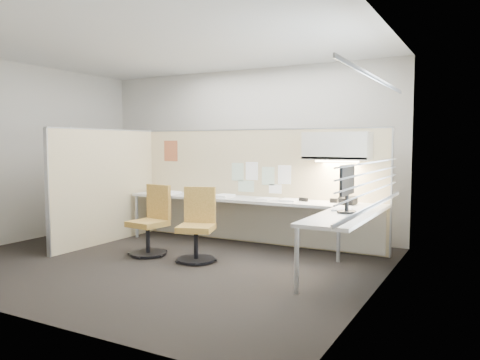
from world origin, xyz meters
The scene contains 28 objects.
floor centered at (0.00, 0.00, -0.01)m, with size 5.50×4.50×0.01m, color black.
ceiling centered at (0.00, 0.00, 2.80)m, with size 5.50×4.50×0.01m, color white.
wall_back centered at (0.00, 2.25, 1.40)m, with size 5.50×0.02×2.80m, color beige.
wall_front centered at (0.00, -2.25, 1.40)m, with size 5.50×0.02×2.80m, color beige.
wall_left centered at (-2.75, 0.00, 1.40)m, with size 0.02×4.50×2.80m, color beige.
wall_right centered at (2.75, 0.00, 1.40)m, with size 0.02×4.50×2.80m, color beige.
window_pane centered at (2.73, 0.00, 1.55)m, with size 0.01×2.80×1.30m, color #A2B1BC.
partition_back centered at (0.55, 1.60, 0.88)m, with size 4.10×0.06×1.75m, color #CBB98D.
partition_left centered at (-1.50, 0.50, 0.88)m, with size 0.06×2.20×1.75m, color #CBB98D.
desk centered at (0.93, 1.13, 0.60)m, with size 4.00×2.07×0.73m.
overhead_bin centered at (1.90, 1.39, 1.51)m, with size 0.90×0.36×0.38m, color beige.
task_light_strip centered at (1.90, 1.39, 1.30)m, with size 0.60×0.06×0.02m, color #FFEABF.
pinned_papers centered at (0.63, 1.57, 1.03)m, with size 1.01×0.00×0.47m.
poster centered at (-1.05, 1.57, 1.42)m, with size 0.28×0.00×0.35m, color orange.
chair_left centered at (-0.36, 0.18, 0.45)m, with size 0.50×0.52×0.95m.
chair_right centered at (0.39, 0.21, 0.44)m, with size 0.57×0.58×0.95m.
monitor centered at (2.30, 0.49, 1.06)m, with size 0.22×0.54×0.56m.
phone centered at (2.09, 1.28, 0.78)m, with size 0.23×0.22×0.12m.
stapler centered at (1.45, 1.32, 0.76)m, with size 0.14×0.04×0.05m, color black.
tape_dispenser centered at (1.88, 1.36, 0.76)m, with size 0.10×0.06×0.06m, color black.
coat_hook centered at (-1.58, -0.22, 1.42)m, with size 0.18×0.45×1.35m.
paper_stack_0 centered at (-0.94, 1.21, 0.75)m, with size 0.23×0.30×0.04m, color white.
paper_stack_1 centered at (-0.36, 1.27, 0.74)m, with size 0.23×0.30×0.02m, color white.
paper_stack_2 centered at (0.21, 1.20, 0.75)m, with size 0.23×0.30×0.04m, color white.
paper_stack_3 centered at (0.88, 1.31, 0.74)m, with size 0.23×0.30×0.01m, color white.
paper_stack_4 centered at (1.25, 1.27, 0.74)m, with size 0.23×0.30×0.03m, color white.
paper_stack_5 centered at (2.17, 0.73, 0.74)m, with size 0.23×0.30×0.02m, color white.
paper_stack_6 centered at (-0.83, 1.25, 0.75)m, with size 0.23×0.30×0.03m, color white.
Camera 1 is at (3.79, -4.87, 1.54)m, focal length 35.00 mm.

